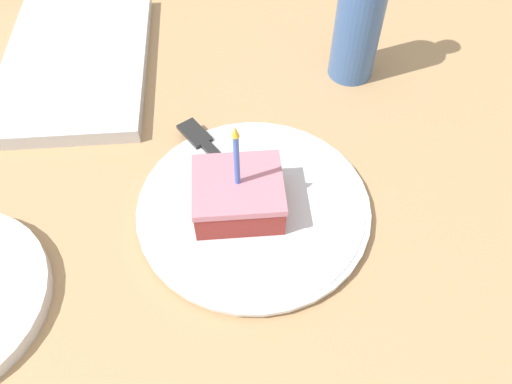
# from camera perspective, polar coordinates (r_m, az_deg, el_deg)

# --- Properties ---
(ground_plane) EXTENTS (2.40, 2.40, 0.04)m
(ground_plane) POSITION_cam_1_polar(r_m,az_deg,el_deg) (0.56, -0.05, -5.65)
(ground_plane) COLOR tan
(ground_plane) RESTS_ON ground
(plate) EXTENTS (0.26, 0.26, 0.01)m
(plate) POSITION_cam_1_polar(r_m,az_deg,el_deg) (0.55, -0.00, -1.73)
(plate) COLOR silver
(plate) RESTS_ON ground_plane
(cake_slice) EXTENTS (0.08, 0.09, 0.12)m
(cake_slice) POSITION_cam_1_polar(r_m,az_deg,el_deg) (0.53, -2.05, -0.25)
(cake_slice) COLOR #99332D
(cake_slice) RESTS_ON plate
(fork) EXTENTS (0.15, 0.11, 0.00)m
(fork) POSITION_cam_1_polar(r_m,az_deg,el_deg) (0.59, -4.42, 3.99)
(fork) COLOR #262626
(fork) RESTS_ON plate
(bottle) EXTENTS (0.06, 0.06, 0.23)m
(bottle) POSITION_cam_1_polar(r_m,az_deg,el_deg) (0.68, 11.82, 19.30)
(bottle) COLOR #3F66A5
(bottle) RESTS_ON ground_plane
(marble_board) EXTENTS (0.31, 0.20, 0.02)m
(marble_board) POSITION_cam_1_polar(r_m,az_deg,el_deg) (0.77, -19.89, 13.77)
(marble_board) COLOR silver
(marble_board) RESTS_ON ground_plane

